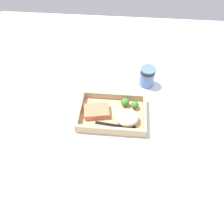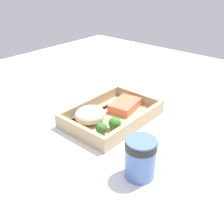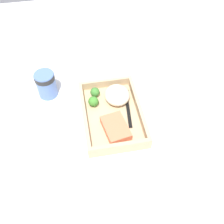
# 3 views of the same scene
# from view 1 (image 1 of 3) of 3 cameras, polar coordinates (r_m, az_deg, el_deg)

# --- Properties ---
(ground_plane) EXTENTS (1.60, 1.60, 0.02)m
(ground_plane) POSITION_cam_1_polar(r_m,az_deg,el_deg) (0.91, 0.00, -1.44)
(ground_plane) COLOR silver
(takeout_tray) EXTENTS (0.27, 0.19, 0.01)m
(takeout_tray) POSITION_cam_1_polar(r_m,az_deg,el_deg) (0.90, 0.00, -0.83)
(takeout_tray) COLOR tan
(takeout_tray) RESTS_ON ground_plane
(tray_rim) EXTENTS (0.27, 0.19, 0.03)m
(tray_rim) POSITION_cam_1_polar(r_m,az_deg,el_deg) (0.88, 0.00, 0.02)
(tray_rim) COLOR tan
(tray_rim) RESTS_ON takeout_tray
(salmon_fillet) EXTENTS (0.11, 0.09, 0.03)m
(salmon_fillet) POSITION_cam_1_polar(r_m,az_deg,el_deg) (0.89, -3.98, 0.31)
(salmon_fillet) COLOR #E7704B
(salmon_fillet) RESTS_ON takeout_tray
(mashed_potatoes) EXTENTS (0.09, 0.08, 0.04)m
(mashed_potatoes) POSITION_cam_1_polar(r_m,az_deg,el_deg) (0.86, 4.01, -1.49)
(mashed_potatoes) COLOR beige
(mashed_potatoes) RESTS_ON takeout_tray
(broccoli_floret_1) EXTENTS (0.03, 0.03, 0.04)m
(broccoli_floret_1) POSITION_cam_1_polar(r_m,az_deg,el_deg) (0.91, 3.42, 2.57)
(broccoli_floret_1) COLOR #88AC5D
(broccoli_floret_1) RESTS_ON takeout_tray
(broccoli_floret_2) EXTENTS (0.03, 0.03, 0.04)m
(broccoli_floret_2) POSITION_cam_1_polar(r_m,az_deg,el_deg) (0.90, 5.99, 1.86)
(broccoli_floret_2) COLOR #8BAF64
(broccoli_floret_2) RESTS_ON takeout_tray
(fork) EXTENTS (0.16, 0.03, 0.00)m
(fork) POSITION_cam_1_polar(r_m,az_deg,el_deg) (0.86, 1.64, -3.68)
(fork) COLOR black
(fork) RESTS_ON takeout_tray
(paper_cup) EXTENTS (0.07, 0.07, 0.09)m
(paper_cup) POSITION_cam_1_polar(r_m,az_deg,el_deg) (1.00, 9.18, 9.33)
(paper_cup) COLOR #5372B3
(paper_cup) RESTS_ON ground_plane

